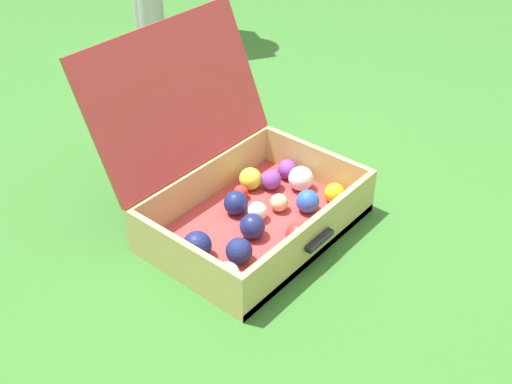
% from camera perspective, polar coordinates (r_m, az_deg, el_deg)
% --- Properties ---
extents(ground_plane, '(16.00, 16.00, 0.00)m').
position_cam_1_polar(ground_plane, '(1.95, 0.64, -2.14)').
color(ground_plane, '#336B28').
extents(open_suitcase, '(0.61, 0.63, 0.55)m').
position_cam_1_polar(open_suitcase, '(1.86, -1.49, 0.34)').
color(open_suitcase, '#B23838').
rests_on(open_suitcase, ground).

